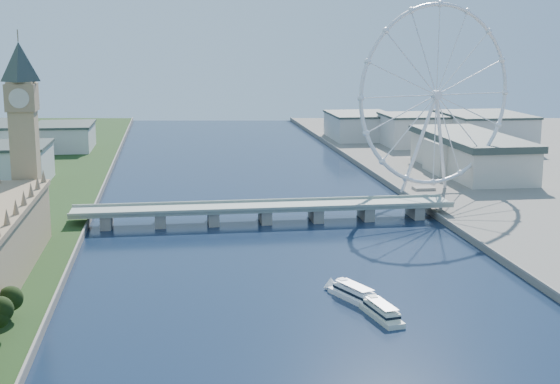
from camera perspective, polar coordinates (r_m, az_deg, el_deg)
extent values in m
cube|color=tan|center=(426.27, -18.11, 2.31)|extent=(13.00, 13.00, 80.00)
cube|color=#937A59|center=(422.78, -18.37, 6.60)|extent=(15.00, 15.00, 14.00)
pyramid|color=#2D3833|center=(421.71, -18.61, 10.39)|extent=(20.02, 20.02, 20.00)
cube|color=gray|center=(450.70, -1.11, -1.13)|extent=(220.00, 22.00, 2.00)
cube|color=gray|center=(450.14, -12.56, -2.04)|extent=(6.00, 20.00, 7.50)
cube|color=gray|center=(448.67, -8.74, -1.94)|extent=(6.00, 20.00, 7.50)
cube|color=gray|center=(449.21, -4.91, -1.83)|extent=(6.00, 20.00, 7.50)
cube|color=gray|center=(451.75, -1.11, -1.72)|extent=(6.00, 20.00, 7.50)
cube|color=gray|center=(456.25, 2.63, -1.60)|extent=(6.00, 20.00, 7.50)
cube|color=gray|center=(462.65, 6.29, -1.47)|extent=(6.00, 20.00, 7.50)
cube|color=gray|center=(470.88, 9.83, -1.35)|extent=(6.00, 20.00, 7.50)
torus|color=silver|center=(522.87, 11.37, 6.96)|extent=(113.60, 39.12, 118.60)
cylinder|color=silver|center=(522.87, 11.37, 6.96)|extent=(7.25, 6.61, 6.00)
cube|color=gray|center=(539.60, 10.46, 0.26)|extent=(14.00, 10.00, 2.00)
cube|color=beige|center=(583.84, -18.52, 1.89)|extent=(40.00, 60.00, 26.00)
cube|color=beige|center=(748.91, -15.47, 3.86)|extent=(50.00, 70.00, 22.00)
cube|color=beige|center=(759.07, 9.91, 4.42)|extent=(60.00, 60.00, 28.00)
cube|color=beige|center=(761.12, 14.69, 4.32)|extent=(70.00, 90.00, 30.00)
cube|color=beige|center=(805.69, 5.88, 4.78)|extent=(60.00, 80.00, 24.00)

